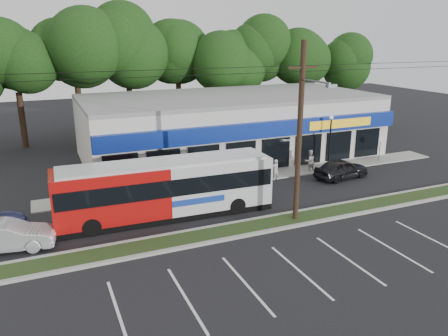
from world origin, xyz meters
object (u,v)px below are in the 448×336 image
(pedestrian_a, at_px, (275,170))
(lamp_post, at_px, (330,136))
(utility_pole, at_px, (298,128))
(pedestrian_b, at_px, (310,161))
(car_silver, at_px, (6,236))
(metrobus, at_px, (166,187))
(car_dark, at_px, (341,169))
(sign_post, at_px, (380,144))

(pedestrian_a, bearing_deg, lamp_post, -178.04)
(pedestrian_a, bearing_deg, utility_pole, 60.40)
(pedestrian_a, height_order, pedestrian_b, pedestrian_b)
(lamp_post, bearing_deg, car_silver, -167.06)
(lamp_post, xyz_separation_m, metrobus, (-14.61, -4.30, -0.89))
(car_silver, xyz_separation_m, pedestrian_b, (21.06, 5.00, 0.15))
(lamp_post, bearing_deg, metrobus, -163.59)
(pedestrian_b, bearing_deg, car_silver, 15.90)
(utility_pole, bearing_deg, car_silver, 170.20)
(metrobus, height_order, car_silver, metrobus)
(car_silver, distance_m, pedestrian_a, 18.17)
(metrobus, relative_size, car_dark, 2.91)
(metrobus, bearing_deg, car_dark, 9.09)
(sign_post, height_order, metrobus, metrobus)
(utility_pole, distance_m, pedestrian_b, 10.76)
(metrobus, xyz_separation_m, car_silver, (-8.46, -1.00, -1.04))
(car_dark, bearing_deg, car_silver, 90.17)
(sign_post, bearing_deg, car_silver, -169.75)
(utility_pole, bearing_deg, pedestrian_a, 68.36)
(utility_pole, relative_size, car_silver, 11.09)
(car_silver, bearing_deg, metrobus, -74.13)
(utility_pole, relative_size, sign_post, 22.47)
(utility_pole, xyz_separation_m, car_silver, (-14.89, 2.57, -4.67))
(lamp_post, xyz_separation_m, pedestrian_b, (-2.00, -0.30, -1.78))
(sign_post, relative_size, pedestrian_b, 1.25)
(car_dark, bearing_deg, utility_pole, 118.65)
(car_dark, xyz_separation_m, car_silver, (-22.37, -2.76, 0.01))
(lamp_post, bearing_deg, car_dark, -105.29)
(car_dark, distance_m, pedestrian_a, 4.99)
(utility_pole, xyz_separation_m, lamp_post, (8.17, 7.87, -2.74))
(sign_post, height_order, car_silver, sign_post)
(metrobus, distance_m, pedestrian_a, 9.83)
(lamp_post, height_order, sign_post, lamp_post)
(sign_post, bearing_deg, pedestrian_b, -179.39)
(sign_post, distance_m, pedestrian_b, 7.03)
(utility_pole, xyz_separation_m, car_dark, (7.47, 5.33, -4.68))
(metrobus, bearing_deg, lamp_post, 18.28)
(lamp_post, xyz_separation_m, car_dark, (-0.69, -2.54, -1.93))
(utility_pole, relative_size, pedestrian_b, 28.03)
(sign_post, bearing_deg, utility_pole, -149.85)
(sign_post, relative_size, car_silver, 0.49)
(lamp_post, distance_m, car_dark, 3.27)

